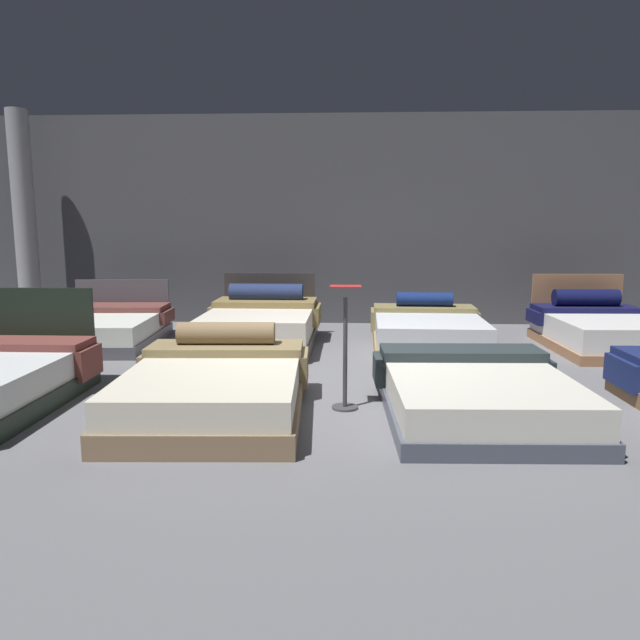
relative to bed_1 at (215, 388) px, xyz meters
name	(u,v)px	position (x,y,z in m)	size (l,w,h in m)	color
ground_plane	(345,383)	(1.15, 1.15, -0.25)	(18.00, 18.00, 0.02)	slate
showroom_back_wall	(347,221)	(1.15, 5.12, 1.51)	(18.00, 0.06, 3.50)	#47474C
bed_1	(215,388)	(0.00, 0.00, 0.00)	(1.65, 2.10, 0.72)	#8C7051
bed_2	(477,394)	(2.30, 0.03, -0.03)	(1.71, 2.04, 0.48)	#4C5160
bed_4	(103,328)	(-2.29, 3.09, -0.01)	(1.68, 2.07, 0.84)	#545159
bed_5	(261,325)	(-0.03, 3.07, 0.05)	(1.60, 2.06, 0.95)	#342F2E
bed_6	(428,331)	(2.28, 3.02, 0.00)	(1.57, 2.02, 0.71)	olive
bed_7	(601,330)	(4.63, 3.08, 0.02)	(1.52, 2.03, 0.95)	#9A6A48
price_sign	(345,361)	(1.15, 0.22, 0.21)	(0.28, 0.24, 1.13)	#3F3F44
support_pillar	(25,220)	(-4.10, 4.53, 1.51)	(0.35, 0.35, 3.50)	#99999E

